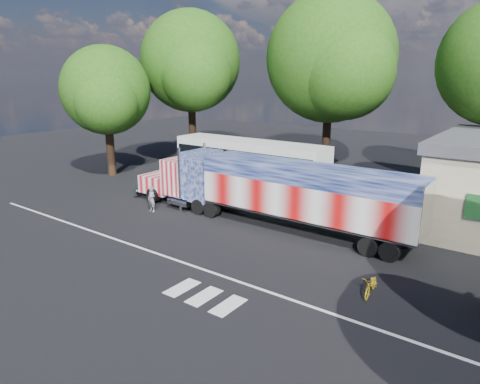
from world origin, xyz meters
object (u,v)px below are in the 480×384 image
Objects in this scene: bicycle at (371,285)px; tree_nw_a at (191,62)px; woman at (152,199)px; tree_n_mid at (332,59)px; semi_truck at (269,189)px; tree_w_a at (106,91)px; coach_bus at (249,164)px.

tree_nw_a is at bearing 141.50° from bicycle.
tree_n_mid is at bearing 79.33° from woman.
tree_nw_a reaches higher than semi_truck.
tree_w_a is at bearing 171.63° from semi_truck.
tree_n_mid is at bearing 114.67° from bicycle.
bicycle is at bearing -4.65° from woman.
tree_nw_a is at bearing 126.13° from woman.
tree_n_mid is (2.71, 7.92, 7.85)m from coach_bus.
tree_w_a is (-10.45, 5.00, 6.34)m from woman.
bicycle is (13.52, -10.82, -1.48)m from coach_bus.
tree_n_mid is (-10.81, 18.74, 9.34)m from bicycle.
semi_truck is at bearing -47.16° from coach_bus.
bicycle is at bearing -30.81° from semi_truck.
woman is 1.04× the size of bicycle.
tree_w_a is at bearing -163.56° from coach_bus.
tree_w_a is (-25.55, 7.27, 6.75)m from bicycle.
woman is at bearing 166.12° from bicycle.
semi_truck is 16.30m from tree_n_mid.
coach_bus is (-5.71, 6.16, -0.21)m from semi_truck.
coach_bus is 0.88× the size of tree_nw_a.
tree_nw_a is 8.61m from tree_w_a.
semi_truck is 7.77m from woman.
tree_w_a is at bearing 158.80° from bicycle.
tree_n_mid reaches higher than tree_nw_a.
bicycle is at bearing -33.18° from tree_nw_a.
coach_bus is 1.15× the size of tree_w_a.
woman reaches higher than bicycle.
semi_truck reaches higher than coach_bus.
tree_nw_a is at bearing 155.73° from coach_bus.
tree_n_mid is (4.28, 16.47, 8.93)m from woman.
tree_n_mid reaches higher than coach_bus.
bicycle is (15.10, -2.27, -0.40)m from woman.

